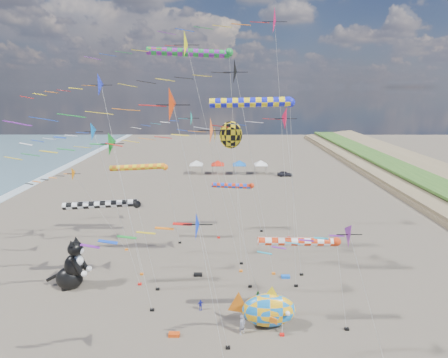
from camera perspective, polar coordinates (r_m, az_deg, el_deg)
delta_kite_0 at (r=34.93m, az=-22.89°, el=6.62°), size 10.55×1.94×16.77m
delta_kite_1 at (r=43.80m, az=-5.54°, el=9.57°), size 9.50×2.05×17.14m
delta_kite_2 at (r=23.25m, az=-9.95°, el=11.26°), size 13.43×2.46×19.90m
delta_kite_3 at (r=24.35m, az=18.88°, el=-8.48°), size 8.70×1.81×11.66m
delta_kite_4 at (r=30.06m, az=-21.25°, el=4.72°), size 11.52×2.15×16.38m
delta_kite_5 at (r=19.84m, az=-7.86°, el=-7.33°), size 8.16×1.77×13.54m
delta_kite_6 at (r=34.27m, az=7.67°, el=9.49°), size 12.29×2.36×18.11m
delta_kite_7 at (r=44.52m, az=-22.70°, el=0.62°), size 9.55×1.75×10.93m
delta_kite_8 at (r=34.93m, az=-5.82°, el=20.69°), size 13.66×2.65×24.93m
delta_kite_9 at (r=44.34m, az=7.31°, el=23.89°), size 15.63×3.16×28.63m
delta_kite_10 at (r=27.81m, az=-2.03°, el=7.50°), size 11.82×2.37×17.65m
delta_kite_11 at (r=34.09m, az=1.71°, el=16.64°), size 13.47×2.48×22.36m
delta_kite_12 at (r=36.15m, az=-20.75°, el=13.86°), size 10.52×2.39×21.18m
windsock_0 at (r=36.58m, az=-5.15°, el=19.72°), size 9.74×0.83×23.40m
windsock_1 at (r=47.52m, az=1.70°, el=-1.14°), size 7.16×0.72×7.09m
windsock_2 at (r=34.64m, az=-18.89°, el=-4.02°), size 8.51×0.74×9.43m
windsock_3 at (r=44.15m, az=-13.47°, el=1.82°), size 8.51×0.76×10.55m
windsock_4 at (r=28.29m, az=12.59°, el=-10.04°), size 7.83×0.69×8.40m
windsock_5 at (r=31.76m, az=5.05°, el=12.23°), size 8.84×0.88×18.83m
angelfish_kite at (r=33.81m, az=0.77°, el=7.00°), size 3.74×3.02×16.57m
cat_inflatable at (r=38.98m, az=-23.75°, el=-12.42°), size 4.21×2.44×5.41m
fish_inflatable at (r=31.29m, az=7.22°, el=-20.46°), size 6.07×2.89×4.00m
person_adult at (r=31.00m, az=3.00°, el=-22.65°), size 0.75×0.74×1.74m
child_green at (r=34.88m, az=5.59°, el=-18.58°), size 0.55×0.43×1.13m
child_blue at (r=33.80m, az=-3.87°, el=-19.83°), size 0.66×0.44×1.05m
kite_bag_0 at (r=39.06m, az=-4.27°, el=-15.30°), size 0.90×0.44×0.30m
kite_bag_1 at (r=31.44m, az=-8.15°, el=-23.84°), size 0.90×0.44×0.30m
kite_bag_2 at (r=39.16m, az=10.02°, el=-15.43°), size 0.90×0.44×0.30m
kite_bag_3 at (r=32.48m, az=6.23°, el=-22.33°), size 0.90×0.44×0.30m
tent_row at (r=81.01m, az=0.75°, el=2.97°), size 19.20×4.20×3.80m
parked_car at (r=80.83m, az=9.90°, el=0.86°), size 3.47×1.42×1.18m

